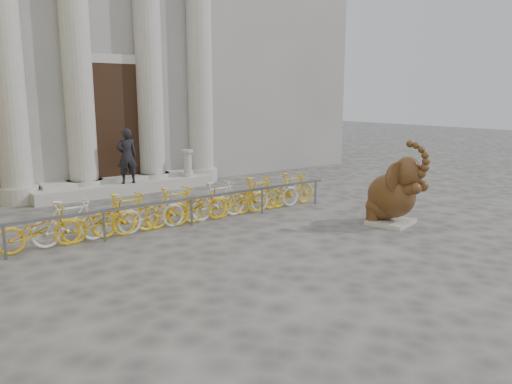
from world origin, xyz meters
TOP-DOWN VIEW (x-y plane):
  - ground at (0.00, 0.00)m, footprint 80.00×80.00m
  - classical_building at (0.00, 14.93)m, footprint 22.00×10.70m
  - entrance_steps at (0.00, 9.40)m, footprint 6.00×1.20m
  - elephant_statue at (3.69, 1.40)m, footprint 1.38×1.67m
  - bike_rack at (-0.43, 4.52)m, footprint 8.83×0.53m
  - pedestrian at (-0.04, 9.05)m, footprint 0.71×0.53m
  - balustrade_post at (2.22, 9.10)m, footprint 0.39×0.39m

SIDE VIEW (x-z plane):
  - ground at x=0.00m, z-range 0.00..0.00m
  - entrance_steps at x=0.00m, z-range 0.00..0.36m
  - bike_rack at x=-0.43m, z-range 0.00..1.00m
  - elephant_statue at x=3.69m, z-range -0.29..1.83m
  - balustrade_post at x=2.22m, z-range 0.32..1.27m
  - pedestrian at x=-0.04m, z-range 0.36..2.14m
  - classical_building at x=0.00m, z-range -0.02..11.98m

